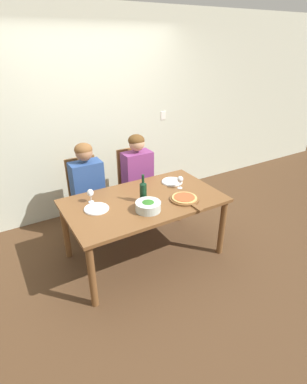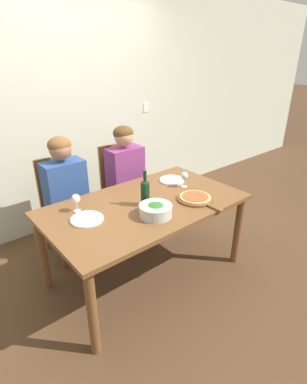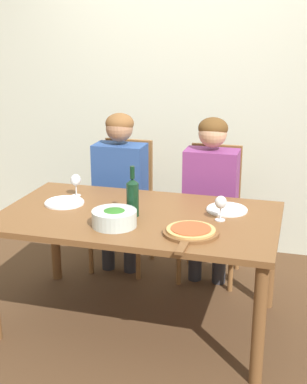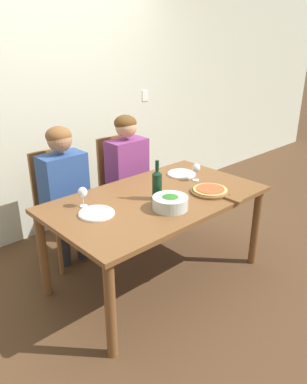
% 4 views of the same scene
% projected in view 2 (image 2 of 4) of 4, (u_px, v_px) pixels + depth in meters
% --- Properties ---
extents(ground_plane, '(40.00, 40.00, 0.00)m').
position_uv_depth(ground_plane, '(146.00, 272.00, 2.84)').
color(ground_plane, '#4C331E').
extents(back_wall, '(10.00, 0.06, 2.70)m').
position_uv_depth(back_wall, '(65.00, 108.00, 3.24)').
color(back_wall, beige).
rests_on(back_wall, ground).
extents(dining_table, '(1.69, 0.97, 0.73)m').
position_uv_depth(dining_table, '(145.00, 212.00, 2.57)').
color(dining_table, brown).
rests_on(dining_table, ground).
extents(chair_left, '(0.42, 0.42, 0.98)m').
position_uv_depth(chair_left, '(64.00, 204.00, 3.00)').
color(chair_left, brown).
rests_on(chair_left, ground).
extents(chair_right, '(0.42, 0.42, 0.98)m').
position_uv_depth(chair_right, '(121.00, 186.00, 3.40)').
color(chair_right, brown).
rests_on(chair_right, ground).
extents(person_woman, '(0.47, 0.51, 1.22)m').
position_uv_depth(person_woman, '(66.00, 188.00, 2.82)').
color(person_woman, '#28282D').
rests_on(person_woman, ground).
extents(person_man, '(0.47, 0.51, 1.22)m').
position_uv_depth(person_man, '(126.00, 171.00, 3.22)').
color(person_man, '#28282D').
rests_on(person_man, ground).
extents(wine_bottle, '(0.07, 0.07, 0.31)m').
position_uv_depth(wine_bottle, '(145.00, 192.00, 2.44)').
color(wine_bottle, black).
rests_on(wine_bottle, dining_table).
extents(broccoli_bowl, '(0.26, 0.26, 0.10)m').
position_uv_depth(broccoli_bowl, '(156.00, 210.00, 2.32)').
color(broccoli_bowl, silver).
rests_on(broccoli_bowl, dining_table).
extents(dinner_plate_left, '(0.25, 0.25, 0.02)m').
position_uv_depth(dinner_plate_left, '(87.00, 219.00, 2.27)').
color(dinner_plate_left, white).
rests_on(dinner_plate_left, dining_table).
extents(dinner_plate_right, '(0.25, 0.25, 0.02)m').
position_uv_depth(dinner_plate_right, '(172.00, 180.00, 2.97)').
color(dinner_plate_right, white).
rests_on(dinner_plate_right, dining_table).
extents(pizza_on_board, '(0.31, 0.45, 0.04)m').
position_uv_depth(pizza_on_board, '(196.00, 198.00, 2.58)').
color(pizza_on_board, brown).
rests_on(pizza_on_board, dining_table).
extents(wine_glass_left, '(0.07, 0.07, 0.15)m').
position_uv_depth(wine_glass_left, '(76.00, 200.00, 2.36)').
color(wine_glass_left, silver).
rests_on(wine_glass_left, dining_table).
extents(wine_glass_right, '(0.07, 0.07, 0.15)m').
position_uv_depth(wine_glass_right, '(184.00, 177.00, 2.80)').
color(wine_glass_right, silver).
rests_on(wine_glass_right, dining_table).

